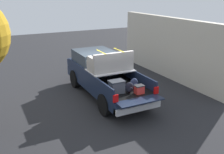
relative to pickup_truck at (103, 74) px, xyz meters
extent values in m
plane|color=#262628|center=(-0.37, 0.00, -0.98)|extent=(40.00, 40.00, 0.00)
cube|color=#162138|center=(-0.37, 0.00, -0.34)|extent=(5.50, 1.92, 0.43)
cube|color=black|center=(-1.57, 0.00, -0.11)|extent=(2.80, 1.80, 0.04)
cube|color=#162138|center=(-1.57, 0.93, 0.12)|extent=(2.80, 0.06, 0.50)
cube|color=#162138|center=(-1.57, -0.93, 0.12)|extent=(2.80, 0.06, 0.50)
cube|color=#162138|center=(-0.20, 0.00, 0.12)|extent=(0.06, 1.80, 0.50)
cube|color=#162138|center=(-3.25, 0.00, -0.11)|extent=(0.55, 1.80, 0.04)
cube|color=#B2B2B7|center=(-0.80, 0.00, 0.39)|extent=(1.25, 1.92, 0.04)
cube|color=#162138|center=(0.98, 0.00, 0.12)|extent=(2.30, 1.92, 0.50)
cube|color=#2D3842|center=(0.88, 0.00, 0.64)|extent=(1.94, 1.76, 0.54)
cube|color=#162138|center=(2.33, 0.00, 0.06)|extent=(0.40, 1.82, 0.38)
cube|color=#B2B2B7|center=(-3.09, 0.00, -0.44)|extent=(0.24, 1.92, 0.24)
cube|color=red|center=(-2.99, 0.88, 0.05)|extent=(0.06, 0.20, 0.28)
cube|color=red|center=(-2.99, -0.88, 0.05)|extent=(0.06, 0.20, 0.28)
cylinder|color=black|center=(1.38, 0.88, -0.54)|extent=(0.88, 0.30, 0.88)
cylinder|color=black|center=(1.38, -0.88, -0.54)|extent=(0.88, 0.30, 0.88)
cylinder|color=black|center=(-2.12, 0.88, -0.54)|extent=(0.88, 0.30, 0.88)
cylinder|color=black|center=(-2.12, -0.88, -0.54)|extent=(0.88, 0.30, 0.88)
cube|color=#474C56|center=(-2.21, 0.43, 0.14)|extent=(0.40, 0.55, 0.45)
cube|color=#31353C|center=(-2.21, 0.43, 0.39)|extent=(0.44, 0.59, 0.05)
ellipsoid|color=black|center=(-2.38, -0.03, 0.12)|extent=(0.20, 0.37, 0.41)
ellipsoid|color=black|center=(-2.49, -0.03, 0.05)|extent=(0.09, 0.26, 0.18)
ellipsoid|color=#283351|center=(-2.08, -0.44, 0.12)|extent=(0.20, 0.36, 0.42)
ellipsoid|color=#283351|center=(-2.19, -0.44, 0.06)|extent=(0.09, 0.25, 0.18)
cube|color=red|center=(-2.67, -0.31, 0.06)|extent=(0.26, 0.34, 0.30)
cube|color=#262628|center=(-2.67, -0.31, 0.23)|extent=(0.28, 0.36, 0.04)
cube|color=#9E9993|center=(-0.80, 0.00, 0.62)|extent=(0.85, 1.86, 0.42)
cube|color=#9E9993|center=(-1.15, 0.00, 1.03)|extent=(0.16, 1.86, 0.40)
cube|color=#9E9993|center=(-0.75, 0.83, 0.94)|extent=(0.61, 0.20, 0.22)
cube|color=#9E9993|center=(-0.75, -0.83, 0.94)|extent=(0.61, 0.20, 0.22)
cube|color=yellow|center=(-0.80, 0.42, 1.24)|extent=(0.95, 0.03, 0.02)
cube|color=yellow|center=(-0.80, -0.42, 1.24)|extent=(0.95, 0.03, 0.02)
cube|color=beige|center=(0.72, -4.38, 0.68)|extent=(8.48, 0.36, 3.32)
camera|label=1|loc=(-10.46, 4.81, 3.69)|focal=41.46mm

